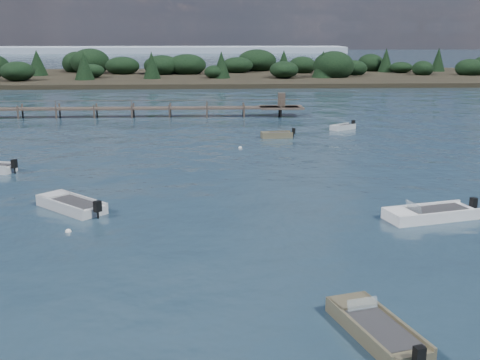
{
  "coord_description": "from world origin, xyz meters",
  "views": [
    {
      "loc": [
        -4.04,
        -21.52,
        10.05
      ],
      "look_at": [
        -2.4,
        14.0,
        1.0
      ],
      "focal_mm": 45.0,
      "sensor_mm": 36.0,
      "label": 1
    }
  ],
  "objects_px": {
    "tender_far_grey_b": "(343,128)",
    "dinghy_near_olive": "(376,331)",
    "dinghy_mid_white_a": "(430,216)",
    "jetty": "(58,109)",
    "tender_far_white": "(277,136)",
    "dinghy_mid_grey": "(71,207)"
  },
  "relations": [
    {
      "from": "jetty",
      "to": "dinghy_mid_grey",
      "type": "bearing_deg",
      "value": -75.19
    },
    {
      "from": "tender_far_grey_b",
      "to": "dinghy_near_olive",
      "type": "distance_m",
      "value": 42.38
    },
    {
      "from": "dinghy_mid_grey",
      "to": "jetty",
      "type": "height_order",
      "value": "jetty"
    },
    {
      "from": "tender_far_white",
      "to": "jetty",
      "type": "distance_m",
      "value": 27.59
    },
    {
      "from": "dinghy_mid_white_a",
      "to": "jetty",
      "type": "bearing_deg",
      "value": 127.02
    },
    {
      "from": "tender_far_white",
      "to": "dinghy_mid_white_a",
      "type": "relative_size",
      "value": 0.6
    },
    {
      "from": "tender_far_grey_b",
      "to": "jetty",
      "type": "distance_m",
      "value": 32.43
    },
    {
      "from": "tender_far_white",
      "to": "dinghy_mid_white_a",
      "type": "bearing_deg",
      "value": -77.11
    },
    {
      "from": "tender_far_grey_b",
      "to": "dinghy_mid_grey",
      "type": "distance_m",
      "value": 34.09
    },
    {
      "from": "tender_far_grey_b",
      "to": "dinghy_mid_white_a",
      "type": "xyz_separation_m",
      "value": [
        -1.49,
        -29.23,
        0.02
      ]
    },
    {
      "from": "dinghy_mid_grey",
      "to": "dinghy_mid_white_a",
      "type": "xyz_separation_m",
      "value": [
        19.79,
        -2.6,
        -0.01
      ]
    },
    {
      "from": "tender_far_white",
      "to": "jetty",
      "type": "bearing_deg",
      "value": 149.29
    },
    {
      "from": "tender_far_white",
      "to": "dinghy_mid_white_a",
      "type": "xyz_separation_m",
      "value": [
        5.7,
        -24.92,
        0.01
      ]
    },
    {
      "from": "dinghy_mid_grey",
      "to": "dinghy_near_olive",
      "type": "distance_m",
      "value": 20.19
    },
    {
      "from": "tender_far_grey_b",
      "to": "dinghy_near_olive",
      "type": "xyz_separation_m",
      "value": [
        -7.79,
        -41.66,
        0.0
      ]
    },
    {
      "from": "dinghy_mid_white_a",
      "to": "jetty",
      "type": "xyz_separation_m",
      "value": [
        -29.42,
        39.01,
        0.82
      ]
    },
    {
      "from": "tender_far_grey_b",
      "to": "dinghy_mid_white_a",
      "type": "bearing_deg",
      "value": -92.91
    },
    {
      "from": "tender_far_white",
      "to": "tender_far_grey_b",
      "type": "xyz_separation_m",
      "value": [
        7.19,
        4.31,
        -0.01
      ]
    },
    {
      "from": "tender_far_grey_b",
      "to": "dinghy_near_olive",
      "type": "height_order",
      "value": "dinghy_near_olive"
    },
    {
      "from": "tender_far_grey_b",
      "to": "jetty",
      "type": "bearing_deg",
      "value": 162.45
    },
    {
      "from": "tender_far_white",
      "to": "dinghy_mid_grey",
      "type": "relative_size",
      "value": 0.73
    },
    {
      "from": "jetty",
      "to": "dinghy_near_olive",
      "type": "bearing_deg",
      "value": -65.8
    }
  ]
}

